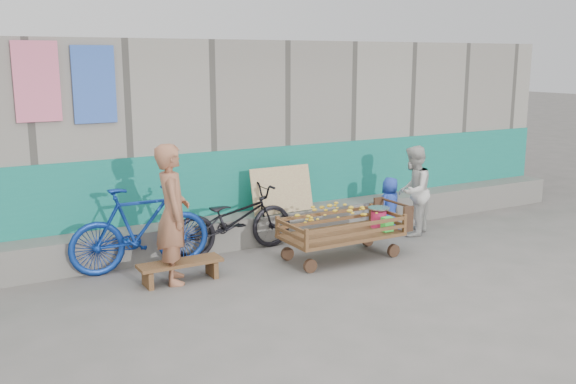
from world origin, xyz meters
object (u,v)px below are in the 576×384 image
bicycle_dark (234,220)px  bicycle_blue (141,228)px  banana_cart (340,223)px  child (390,206)px  bench (180,267)px  vendor_man (173,214)px  woman (413,191)px

bicycle_dark → bicycle_blue: bearing=92.1°
banana_cart → child: bearing=25.9°
bench → vendor_man: 0.68m
bicycle_dark → bicycle_blue: (-1.37, -0.09, 0.07)m
vendor_man → bicycle_blue: size_ratio=0.93×
vendor_man → bicycle_dark: bearing=-42.0°
banana_cart → bicycle_blue: size_ratio=0.97×
woman → bicycle_dark: (-2.85, 0.51, -0.22)m
bench → woman: size_ratio=0.75×
banana_cart → bench: 2.27m
child → banana_cart: bearing=10.4°
woman → banana_cart: bearing=-18.5°
vendor_man → banana_cart: bearing=-81.1°
vendor_man → bicycle_dark: (1.15, 0.74, -0.38)m
bench → bicycle_dark: bicycle_dark is taller
banana_cart → bench: (-2.24, 0.21, -0.33)m
bench → woman: bearing=3.9°
bench → bicycle_blue: bicycle_blue is taller
woman → bicycle_blue: bearing=-40.1°
banana_cart → bicycle_blue: bearing=160.1°
bench → vendor_man: vendor_man is taller
vendor_man → child: bearing=-68.1°
banana_cart → woman: woman is taller
child → bicycle_dark: bearing=-22.4°
woman → child: 0.43m
vendor_man → woman: vendor_man is taller
banana_cart → woman: size_ratio=1.27×
child → bicycle_blue: 3.94m
woman → bench: bearing=-30.4°
banana_cart → woman: bearing=15.8°
vendor_man → bicycle_blue: (-0.22, 0.65, -0.31)m
child → woman: bearing=129.0°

